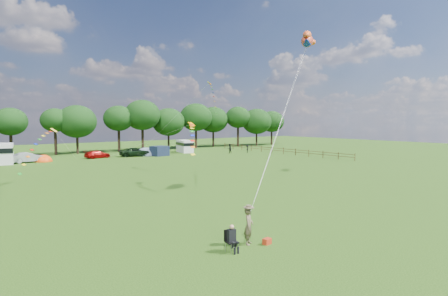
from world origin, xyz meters
TOP-DOWN VIEW (x-y plane):
  - ground_plane at (0.00, 0.00)m, footprint 180.00×180.00m
  - tree_line at (5.30, 54.99)m, footprint 102.98×10.98m
  - fence at (32.00, 34.50)m, footprint 0.12×33.12m
  - car_b at (-8.09, 45.14)m, footprint 4.43×2.17m
  - car_c at (2.18, 45.71)m, footprint 4.31×2.42m
  - car_d at (8.43, 45.03)m, footprint 5.73×3.26m
  - campervan_b at (-11.02, 46.10)m, footprint 3.28×6.08m
  - campervan_d at (19.30, 46.85)m, footprint 2.95×5.08m
  - tent_orange at (-6.03, 45.34)m, footprint 2.61×2.86m
  - tent_greyblue at (10.52, 45.37)m, footprint 3.71×4.07m
  - awning_navy at (12.11, 43.24)m, footprint 3.14×2.75m
  - kite_flyer at (-5.50, -1.51)m, footprint 0.80×0.76m
  - camp_chair at (-6.84, -1.82)m, footprint 0.58×0.58m
  - kite_bag at (-4.77, -2.06)m, footprint 0.46×0.34m
  - fish_kite at (9.56, 8.10)m, footprint 3.16×2.85m
  - streamer_kite_b at (-10.48, 22.20)m, footprint 4.24×4.72m
  - streamer_kite_c at (0.93, 14.24)m, footprint 3.21×4.89m
  - walker_a at (25.08, 40.20)m, footprint 0.90×0.60m
  - walker_b at (28.43, 39.04)m, footprint 1.03×0.95m
  - streamer_kite_d at (9.38, 23.22)m, footprint 2.59×5.11m

SIDE VIEW (x-z plane):
  - ground_plane at x=0.00m, z-range 0.00..0.00m
  - tent_greyblue at x=10.52m, z-range -1.36..1.40m
  - tent_orange at x=-6.03m, z-range -1.00..1.04m
  - kite_bag at x=-4.77m, z-range 0.00..0.30m
  - car_c at x=2.18m, z-range 0.00..1.22m
  - fence at x=32.00m, z-range 0.10..1.30m
  - car_d at x=8.43m, z-range 0.00..1.48m
  - walker_b at x=28.43m, z-range 0.00..1.48m
  - car_b at x=-8.09m, z-range 0.00..1.50m
  - camp_chair at x=-6.84m, z-range 0.13..1.43m
  - awning_navy at x=12.11m, z-range 0.00..1.70m
  - walker_a at x=25.08m, z-range 0.00..1.77m
  - kite_flyer at x=-5.50m, z-range 0.00..1.84m
  - campervan_d at x=19.30m, z-range 0.09..2.43m
  - campervan_b at x=-11.02m, z-range 0.11..2.94m
  - streamer_kite_b at x=-10.48m, z-range 2.21..6.02m
  - streamer_kite_c at x=0.93m, z-range 3.64..6.45m
  - tree_line at x=5.30m, z-range 1.21..11.48m
  - streamer_kite_d at x=9.38m, z-range 7.57..11.85m
  - fish_kite at x=9.56m, z-range 12.57..14.38m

